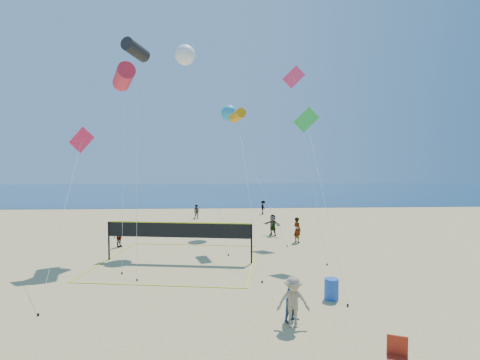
{
  "coord_description": "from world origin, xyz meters",
  "views": [
    {
      "loc": [
        0.39,
        -9.55,
        6.0
      ],
      "look_at": [
        0.94,
        2.0,
        5.39
      ],
      "focal_mm": 28.0,
      "sensor_mm": 36.0,
      "label": 1
    }
  ],
  "objects": [
    {
      "name": "ocean",
      "position": [
        0.0,
        62.0,
        0.01
      ],
      "size": [
        140.0,
        50.0,
        0.03
      ],
      "primitive_type": "cube",
      "color": "navy",
      "rests_on": "ground"
    },
    {
      "name": "bystander_a",
      "position": [
        3.06,
        4.0,
        0.82
      ],
      "size": [
        1.01,
        0.97,
        1.64
      ],
      "primitive_type": "imported",
      "rotation": [
        0.0,
        0.0,
        0.61
      ],
      "color": "#2F4D77",
      "rests_on": "ground"
    },
    {
      "name": "bystander_b",
      "position": [
        2.94,
        3.54,
        0.92
      ],
      "size": [
        1.24,
        0.79,
        1.83
      ],
      "primitive_type": "imported",
      "rotation": [
        0.0,
        0.0,
        -0.09
      ],
      "color": "tan",
      "rests_on": "ground"
    },
    {
      "name": "far_person_0",
      "position": [
        -6.75,
        16.44,
        0.72
      ],
      "size": [
        0.73,
        0.91,
        1.45
      ],
      "primitive_type": "imported",
      "rotation": [
        0.0,
        0.0,
        1.04
      ],
      "color": "gray",
      "rests_on": "ground"
    },
    {
      "name": "far_person_1",
      "position": [
        4.42,
        19.9,
        0.84
      ],
      "size": [
        1.52,
        1.39,
        1.69
      ],
      "primitive_type": "imported",
      "rotation": [
        0.0,
        0.0,
        -0.7
      ],
      "color": "gray",
      "rests_on": "ground"
    },
    {
      "name": "far_person_2",
      "position": [
        5.88,
        17.34,
        0.92
      ],
      "size": [
        0.72,
        0.8,
        1.84
      ],
      "primitive_type": "imported",
      "rotation": [
        0.0,
        0.0,
        2.09
      ],
      "color": "gray",
      "rests_on": "ground"
    },
    {
      "name": "far_person_3",
      "position": [
        -2.23,
        28.86,
        0.72
      ],
      "size": [
        0.84,
        0.74,
        1.44
      ],
      "primitive_type": "imported",
      "rotation": [
        0.0,
        0.0,
        -0.32
      ],
      "color": "gray",
      "rests_on": "ground"
    },
    {
      "name": "far_person_4",
      "position": [
        4.98,
        31.92,
        0.75
      ],
      "size": [
        0.85,
        1.09,
        1.49
      ],
      "primitive_type": "imported",
      "rotation": [
        0.0,
        0.0,
        1.22
      ],
      "color": "gray",
      "rests_on": "ground"
    },
    {
      "name": "camp_chair",
      "position": [
        5.29,
        0.42,
        0.59
      ],
      "size": [
        0.72,
        0.82,
        1.16
      ],
      "rotation": [
        0.0,
        0.0,
        -0.4
      ],
      "color": "#A82613",
      "rests_on": "ground"
    },
    {
      "name": "trash_barrel",
      "position": [
        5.09,
        6.09,
        0.45
      ],
      "size": [
        0.62,
        0.62,
        0.91
      ],
      "primitive_type": "cylinder",
      "rotation": [
        0.0,
        0.0,
        0.02
      ],
      "color": "blue",
      "rests_on": "ground"
    },
    {
      "name": "volleyball_net",
      "position": [
        -2.18,
        12.5,
        1.61
      ],
      "size": [
        9.99,
        9.86,
        2.36
      ],
      "rotation": [
        0.0,
        0.0,
        -0.14
      ],
      "color": "black",
      "rests_on": "ground"
    },
    {
      "name": "kite_0",
      "position": [
        -6.02,
        15.51,
        11.45
      ],
      "size": [
        2.19,
        6.86,
        12.19
      ],
      "rotation": [
        0.0,
        0.0,
        0.39
      ],
      "color": "red",
      "rests_on": "ground"
    },
    {
      "name": "kite_1",
      "position": [
        -5.43,
        16.48,
        13.46
      ],
      "size": [
        2.44,
        8.72,
        14.08
      ],
      "rotation": [
        0.0,
        0.0,
        -0.38
      ],
      "color": "black",
      "rests_on": "ground"
    },
    {
      "name": "kite_2",
      "position": [
        1.49,
        17.16,
        9.16
      ],
      "size": [
        1.49,
        9.71,
        9.64
      ],
      "rotation": [
        0.0,
        0.0,
        0.33
      ],
      "color": "orange",
      "rests_on": "ground"
    },
    {
      "name": "kite_3",
      "position": [
        -7.57,
        11.81,
        6.71
      ],
      "size": [
        1.71,
        7.54,
        7.93
      ],
      "rotation": [
        0.0,
        0.0,
        0.04
      ],
      "color": "#F4224D",
      "rests_on": "ground"
    },
    {
      "name": "kite_4",
      "position": [
        5.57,
        12.84,
        7.95
      ],
      "size": [
        1.59,
        8.28,
        9.29
      ],
      "rotation": [
        0.0,
        0.0,
        0.04
      ],
      "color": "green",
      "rests_on": "ground"
    },
    {
      "name": "kite_5",
      "position": [
        6.14,
        19.87,
        11.9
      ],
      "size": [
        1.82,
        9.33,
        13.56
      ],
      "rotation": [
        0.0,
        0.0,
        0.03
      ],
      "color": "#EA3367",
      "rests_on": "ground"
    },
    {
      "name": "kite_6",
      "position": [
        -2.32,
        18.72,
        13.79
      ],
      "size": [
        4.11,
        6.05,
        14.55
      ],
      "rotation": [
        0.0,
        0.0,
        0.4
      ],
      "color": "white",
      "rests_on": "ground"
    },
    {
      "name": "kite_7",
      "position": [
        1.01,
        22.41,
        10.0
      ],
      "size": [
        4.65,
        7.17,
        10.69
      ],
      "rotation": [
        0.0,
        0.0,
        0.05
      ],
      "color": "#2295C7",
      "rests_on": "ground"
    }
  ]
}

